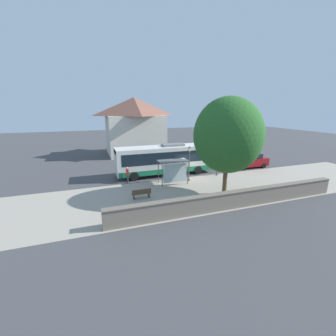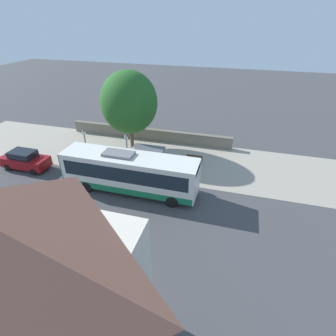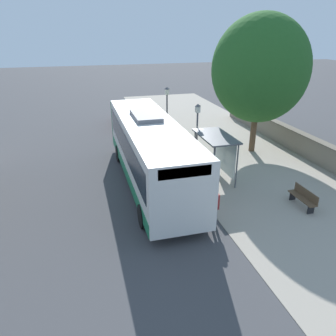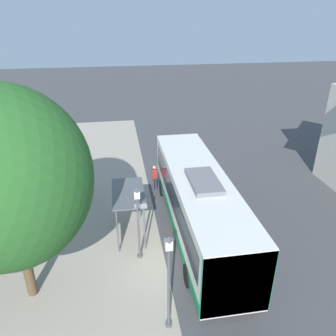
# 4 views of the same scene
# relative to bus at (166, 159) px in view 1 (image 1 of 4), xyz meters

# --- Properties ---
(ground_plane) EXTENTS (120.00, 120.00, 0.00)m
(ground_plane) POSITION_rel_bus_xyz_m (-1.99, -2.02, -1.86)
(ground_plane) COLOR #424244
(ground_plane) RESTS_ON ground
(sidewalk_plaza) EXTENTS (9.00, 44.00, 0.02)m
(sidewalk_plaza) POSITION_rel_bus_xyz_m (-6.49, -2.02, -1.85)
(sidewalk_plaza) COLOR #9E9384
(sidewalk_plaza) RESTS_ON ground
(stone_wall) EXTENTS (0.60, 20.00, 1.40)m
(stone_wall) POSITION_rel_bus_xyz_m (-10.54, -2.02, -1.15)
(stone_wall) COLOR slate
(stone_wall) RESTS_ON ground
(background_building) EXTENTS (8.05, 9.61, 9.28)m
(background_building) POSITION_rel_bus_xyz_m (13.58, 0.86, 2.93)
(background_building) COLOR beige
(background_building) RESTS_ON ground
(bus) EXTENTS (2.76, 11.57, 3.58)m
(bus) POSITION_rel_bus_xyz_m (0.00, 0.00, 0.00)
(bus) COLOR silver
(bus) RESTS_ON ground
(bus_shelter) EXTENTS (1.58, 3.07, 2.49)m
(bus_shelter) POSITION_rel_bus_xyz_m (-3.61, 0.43, 0.19)
(bus_shelter) COLOR #515459
(bus_shelter) RESTS_ON ground
(pedestrian) EXTENTS (0.34, 0.23, 1.72)m
(pedestrian) POSITION_rel_bus_xyz_m (-1.63, 4.83, -0.84)
(pedestrian) COLOR #2D3347
(pedestrian) RESTS_ON ground
(bench) EXTENTS (0.40, 1.67, 0.88)m
(bench) POSITION_rel_bus_xyz_m (-6.25, 4.42, -1.38)
(bench) COLOR brown
(bench) RESTS_ON ground
(street_lamp_near) EXTENTS (0.28, 0.28, 3.77)m
(street_lamp_near) POSITION_rel_bus_xyz_m (-3.14, -1.54, 0.40)
(street_lamp_near) COLOR #4C4C51
(street_lamp_near) RESTS_ON ground
(street_lamp_far) EXTENTS (0.28, 0.28, 4.11)m
(street_lamp_far) POSITION_rel_bus_xyz_m (-2.39, -5.45, 0.59)
(street_lamp_far) COLOR #4C4C51
(street_lamp_far) RESTS_ON ground
(shade_tree) EXTENTS (5.96, 5.96, 8.64)m
(shade_tree) POSITION_rel_bus_xyz_m (-7.67, -3.02, 3.49)
(shade_tree) COLOR brown
(shade_tree) RESTS_ON ground
(parked_car_behind_bus) EXTENTS (2.00, 4.65, 1.87)m
(parked_car_behind_bus) POSITION_rel_bus_xyz_m (-0.71, -11.50, -0.94)
(parked_car_behind_bus) COLOR maroon
(parked_car_behind_bus) RESTS_ON ground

